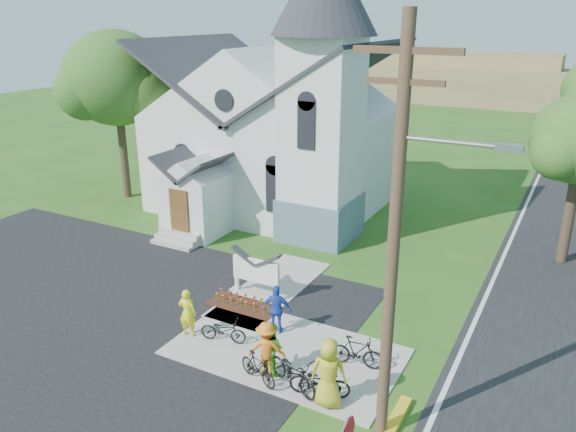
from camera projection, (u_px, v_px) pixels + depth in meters
The scene contains 19 objects.
ground at pixel (236, 347), 17.61m from camera, with size 120.00×120.00×0.00m, color #255618.
parking_lot at pixel (31, 321), 19.09m from camera, with size 20.00×16.00×0.02m, color black.
sidewalk at pixel (285, 352), 17.35m from camera, with size 7.00×4.00×0.05m, color #A4A094.
church at pixel (278, 110), 28.60m from camera, with size 12.35×12.00×13.00m.
church_sign at pixel (256, 271), 20.45m from camera, with size 2.20×0.40×1.70m.
flower_bed at pixel (243, 306), 20.04m from camera, with size 2.60×1.10×0.07m, color #33190D.
utility_pole at pixel (397, 233), 12.13m from camera, with size 3.45×0.28×10.00m.
tree_lot_corner at pixel (116, 79), 29.91m from camera, with size 5.60×5.60×9.15m.
distant_hills at pixel (542, 88), 61.95m from camera, with size 61.00×10.00×5.60m.
cyclist_0 at pixel (187, 313), 17.92m from camera, with size 0.60×0.39×1.63m, color yellow.
bike_0 at pixel (223, 330), 17.72m from camera, with size 0.53×1.52×0.80m, color black.
cyclist_1 at pixel (272, 347), 16.12m from camera, with size 0.77×0.60×1.58m, color #55B622.
bike_1 at pixel (258, 368), 15.76m from camera, with size 0.42×1.47×0.89m, color black.
cyclist_2 at pixel (277, 309), 18.10m from camera, with size 0.98×0.41×1.67m, color blue.
bike_2 at pixel (293, 372), 15.48m from camera, with size 0.67×1.94×1.02m, color black.
cyclist_3 at pixel (267, 349), 15.98m from camera, with size 1.07×0.62×1.66m, color orange.
bike_3 at pixel (357, 352), 16.44m from camera, with size 0.45×1.61×0.97m, color black.
cyclist_4 at pixel (329, 373), 14.63m from camera, with size 0.96×0.62×1.96m, color gold.
bike_4 at pixel (320, 381), 15.18m from camera, with size 0.58×1.68×0.88m, color black.
Camera 1 is at (8.66, -12.55, 9.87)m, focal length 35.00 mm.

